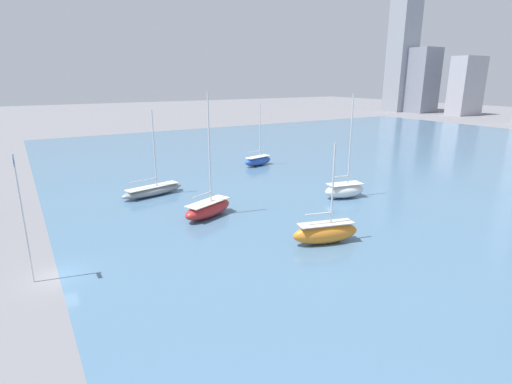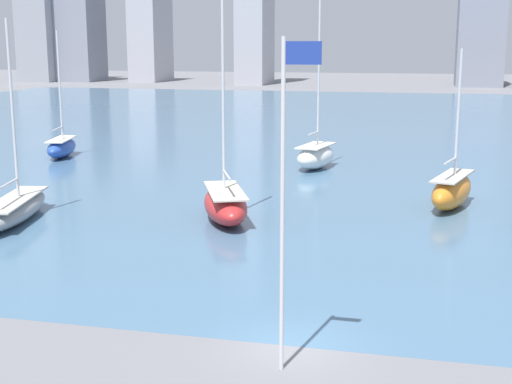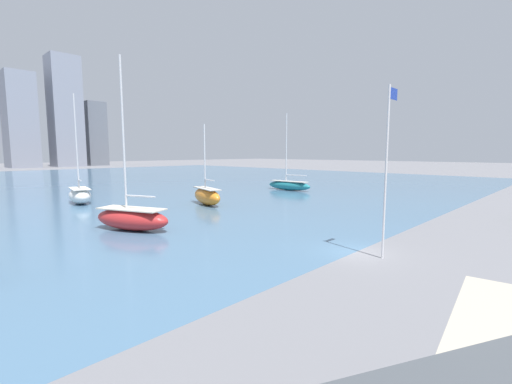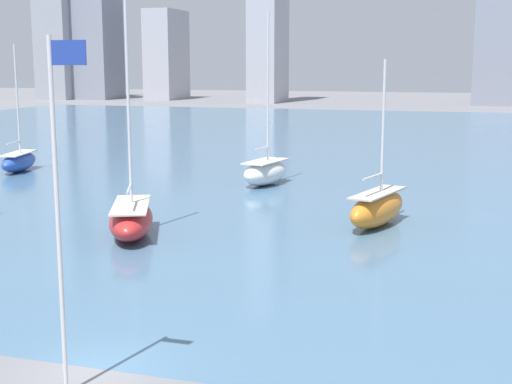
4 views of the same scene
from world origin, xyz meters
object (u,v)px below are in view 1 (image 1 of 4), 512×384
Objects in this scene: flag_pole at (23,215)px; sailboat_white at (345,190)px; sailboat_gray at (153,190)px; sailboat_red at (208,208)px; sailboat_blue at (258,160)px; sailboat_orange at (326,232)px.

sailboat_white is (-4.98, 39.20, -4.78)m from flag_pole.
sailboat_gray is 12.88m from sailboat_red.
flag_pole is 0.91× the size of sailboat_blue.
sailboat_blue reaches higher than flag_pole.
sailboat_red is at bearing -137.76° from sailboat_orange.
sailboat_orange is 0.72× the size of sailboat_white.
sailboat_blue is (-9.69, 23.66, 0.20)m from sailboat_gray.
sailboat_red is at bearing -55.57° from sailboat_blue.
sailboat_white is (-11.11, 12.98, -0.02)m from sailboat_orange.
sailboat_white is (15.00, 23.00, 0.35)m from sailboat_gray.
sailboat_white reaches higher than sailboat_orange.
sailboat_red is (-13.61, -6.96, -0.08)m from sailboat_orange.
sailboat_gray is at bearing 140.98° from flag_pole.
sailboat_red is at bearing 0.36° from sailboat_gray.
sailboat_gray is at bearing -143.84° from sailboat_orange.
sailboat_gray is at bearing -111.86° from sailboat_white.
flag_pole is 27.34m from sailboat_orange.
sailboat_gray is 25.57m from sailboat_blue.
sailboat_red reaches higher than flag_pole.
sailboat_white is at bearing 97.24° from flag_pole.
sailboat_red reaches higher than sailboat_blue.
sailboat_gray is 0.85× the size of sailboat_white.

